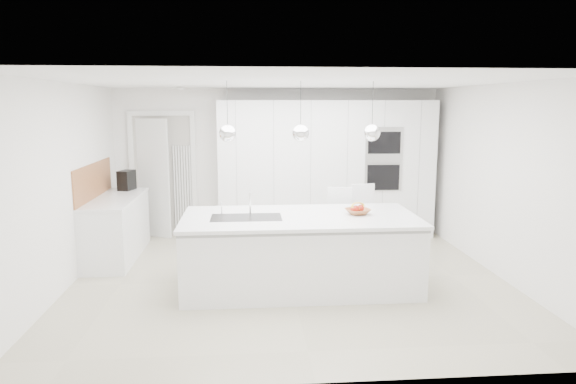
{
  "coord_description": "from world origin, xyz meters",
  "views": [
    {
      "loc": [
        -0.54,
        -6.3,
        2.23
      ],
      "look_at": [
        0.0,
        0.3,
        1.1
      ],
      "focal_mm": 32.0,
      "sensor_mm": 36.0,
      "label": 1
    }
  ],
  "objects": [
    {
      "name": "island_worktop",
      "position": [
        0.1,
        -0.25,
        0.88
      ],
      "size": [
        2.84,
        1.4,
        0.04
      ],
      "primitive_type": "cube",
      "color": "white",
      "rests_on": "island_base"
    },
    {
      "name": "island_tap",
      "position": [
        -0.5,
        -0.1,
        1.05
      ],
      "size": [
        0.02,
        0.02,
        0.3
      ],
      "primitive_type": "cylinder",
      "color": "white",
      "rests_on": "island_worktop"
    },
    {
      "name": "pendant_left",
      "position": [
        -0.75,
        -0.3,
        1.9
      ],
      "size": [
        0.2,
        0.2,
        0.2
      ],
      "primitive_type": "sphere",
      "color": "white",
      "rests_on": "ceiling"
    },
    {
      "name": "bar_stool_right",
      "position": [
        1.11,
        0.67,
        0.55
      ],
      "size": [
        0.44,
        0.55,
        1.1
      ],
      "primitive_type": null,
      "rotation": [
        0.0,
        0.0,
        0.15
      ],
      "color": "white",
      "rests_on": "floor"
    },
    {
      "name": "apple_c",
      "position": [
        0.76,
        -0.26,
        0.97
      ],
      "size": [
        0.08,
        0.08,
        0.08
      ],
      "primitive_type": "sphere",
      "color": "#AD2212",
      "rests_on": "fruit_bowl"
    },
    {
      "name": "doorway_frame",
      "position": [
        -1.95,
        2.47,
        1.02
      ],
      "size": [
        1.11,
        0.08,
        2.13
      ],
      "primitive_type": null,
      "color": "white",
      "rests_on": "floor"
    },
    {
      "name": "wall_left",
      "position": [
        -2.75,
        0.0,
        1.25
      ],
      "size": [
        0.0,
        5.0,
        5.0
      ],
      "primitive_type": "plane",
      "rotation": [
        1.57,
        0.0,
        1.57
      ],
      "color": "white",
      "rests_on": "ground"
    },
    {
      "name": "pendant_right",
      "position": [
        0.95,
        -0.3,
        1.9
      ],
      "size": [
        0.2,
        0.2,
        0.2
      ],
      "primitive_type": "sphere",
      "color": "white",
      "rests_on": "ceiling"
    },
    {
      "name": "pendant_mid",
      "position": [
        0.1,
        -0.3,
        1.9
      ],
      "size": [
        0.2,
        0.2,
        0.2
      ],
      "primitive_type": "sphere",
      "color": "white",
      "rests_on": "ceiling"
    },
    {
      "name": "wall_back",
      "position": [
        0.0,
        2.5,
        1.25
      ],
      "size": [
        5.5,
        0.0,
        5.5
      ],
      "primitive_type": "plane",
      "rotation": [
        1.57,
        0.0,
        0.0
      ],
      "color": "white",
      "rests_on": "ground"
    },
    {
      "name": "apple_extra_3",
      "position": [
        0.8,
        -0.22,
        0.97
      ],
      "size": [
        0.08,
        0.08,
        0.08
      ],
      "primitive_type": "sphere",
      "color": "#AD2212",
      "rests_on": "fruit_bowl"
    },
    {
      "name": "espresso_machine",
      "position": [
        -2.43,
        1.88,
        1.05
      ],
      "size": [
        0.26,
        0.33,
        0.31
      ],
      "primitive_type": "cube",
      "rotation": [
        0.0,
        0.0,
        -0.29
      ],
      "color": "black",
      "rests_on": "left_worktop"
    },
    {
      "name": "hallway_door",
      "position": [
        -2.2,
        2.42,
        1.0
      ],
      "size": [
        0.76,
        0.38,
        2.0
      ],
      "primitive_type": "cube",
      "rotation": [
        0.0,
        0.0,
        -0.44
      ],
      "color": "white",
      "rests_on": "floor"
    },
    {
      "name": "fruit_bowl",
      "position": [
        0.82,
        -0.23,
        0.94
      ],
      "size": [
        0.38,
        0.38,
        0.07
      ],
      "primitive_type": "imported",
      "rotation": [
        0.0,
        0.0,
        0.36
      ],
      "color": "#AB6D42",
      "rests_on": "island_worktop"
    },
    {
      "name": "tall_cabinets",
      "position": [
        0.8,
        2.2,
        1.15
      ],
      "size": [
        3.6,
        0.6,
        2.3
      ],
      "primitive_type": "cube",
      "color": "white",
      "rests_on": "floor"
    },
    {
      "name": "oak_backsplash",
      "position": [
        -2.74,
        1.2,
        1.15
      ],
      "size": [
        0.02,
        1.8,
        0.5
      ],
      "primitive_type": "cube",
      "color": "#AB6D42",
      "rests_on": "wall_left"
    },
    {
      "name": "island_sink",
      "position": [
        -0.55,
        -0.3,
        0.82
      ],
      "size": [
        0.84,
        0.44,
        0.18
      ],
      "primitive_type": null,
      "color": "#3F3F42",
      "rests_on": "island_worktop"
    },
    {
      "name": "left_base_cabinets",
      "position": [
        -2.45,
        1.2,
        0.43
      ],
      "size": [
        0.6,
        1.8,
        0.86
      ],
      "primitive_type": "cube",
      "color": "white",
      "rests_on": "floor"
    },
    {
      "name": "radiator",
      "position": [
        -1.63,
        2.46,
        0.85
      ],
      "size": [
        0.32,
        0.04,
        1.4
      ],
      "primitive_type": null,
      "color": "white",
      "rests_on": "floor"
    },
    {
      "name": "left_worktop",
      "position": [
        -2.45,
        1.2,
        0.88
      ],
      "size": [
        0.62,
        1.82,
        0.04
      ],
      "primitive_type": "cube",
      "color": "white",
      "rests_on": "left_base_cabinets"
    },
    {
      "name": "island_base",
      "position": [
        0.1,
        -0.3,
        0.43
      ],
      "size": [
        2.8,
        1.2,
        0.86
      ],
      "primitive_type": "cube",
      "color": "white",
      "rests_on": "floor"
    },
    {
      "name": "banana_bunch",
      "position": [
        0.81,
        -0.24,
        1.01
      ],
      "size": [
        0.21,
        0.16,
        0.19
      ],
      "primitive_type": "torus",
      "rotation": [
        1.22,
        0.0,
        0.35
      ],
      "color": "yellow",
      "rests_on": "fruit_bowl"
    },
    {
      "name": "apple_b",
      "position": [
        0.85,
        -0.22,
        0.97
      ],
      "size": [
        0.09,
        0.09,
        0.09
      ],
      "primitive_type": "sphere",
      "color": "#AD2212",
      "rests_on": "fruit_bowl"
    },
    {
      "name": "oven_stack",
      "position": [
        1.7,
        1.89,
        1.35
      ],
      "size": [
        0.62,
        0.04,
        1.05
      ],
      "primitive_type": null,
      "color": "#A5A5A8",
      "rests_on": "tall_cabinets"
    },
    {
      "name": "ceiling",
      "position": [
        0.0,
        0.0,
        2.5
      ],
      "size": [
        5.5,
        5.5,
        0.0
      ],
      "primitive_type": "plane",
      "rotation": [
        3.14,
        0.0,
        0.0
      ],
      "color": "white",
      "rests_on": "wall_back"
    },
    {
      "name": "floor",
      "position": [
        0.0,
        0.0,
        0.0
      ],
      "size": [
        5.5,
        5.5,
        0.0
      ],
      "primitive_type": "plane",
      "color": "#B8B094",
      "rests_on": "ground"
    },
    {
      "name": "bar_stool_left",
      "position": [
        0.75,
        0.5,
        0.54
      ],
      "size": [
        0.41,
        0.53,
        1.09
      ],
      "primitive_type": null,
      "rotation": [
        0.0,
        0.0,
        -0.1
      ],
      "color": "white",
      "rests_on": "floor"
    },
    {
      "name": "apple_a",
      "position": [
        0.78,
        -0.26,
        0.97
      ],
      "size": [
        0.08,
        0.08,
        0.08
      ],
      "primitive_type": "sphere",
      "color": "#AD2212",
      "rests_on": "fruit_bowl"
    }
  ]
}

